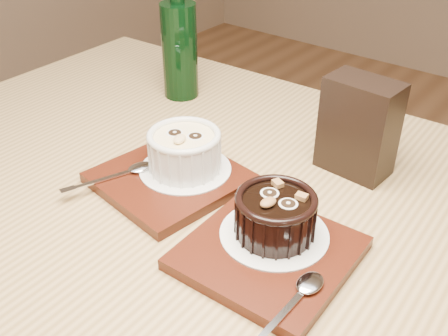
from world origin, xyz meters
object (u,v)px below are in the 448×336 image
object	(u,v)px
table	(227,255)
tray_left	(170,179)
green_bottle	(180,47)
ramekin_white	(184,149)
condiment_stand	(359,127)
ramekin_dark	(276,213)
tray_right	(268,253)

from	to	relation	value
table	tray_left	world-z (taller)	tray_left
green_bottle	ramekin_white	bearing A→B (deg)	-46.50
condiment_stand	tray_left	bearing A→B (deg)	-133.60
tray_left	ramekin_dark	xyz separation A→B (m)	(0.19, -0.02, 0.04)
tray_right	green_bottle	world-z (taller)	green_bottle
condiment_stand	green_bottle	distance (m)	0.37
table	tray_left	distance (m)	0.14
tray_left	green_bottle	xyz separation A→B (m)	(-0.19, 0.23, 0.09)
tray_right	green_bottle	size ratio (longest dim) A/B	0.75
table	ramekin_white	xyz separation A→B (m)	(-0.09, 0.01, 0.14)
tray_right	ramekin_dark	bearing A→B (deg)	109.84
tray_left	tray_right	distance (m)	0.20
tray_left	condiment_stand	world-z (taller)	condiment_stand
ramekin_dark	tray_right	bearing A→B (deg)	-61.93
ramekin_dark	condiment_stand	size ratio (longest dim) A/B	0.68
tray_left	condiment_stand	size ratio (longest dim) A/B	1.29
ramekin_dark	green_bottle	size ratio (longest dim) A/B	0.40
ramekin_white	green_bottle	distance (m)	0.29
ramekin_dark	green_bottle	bearing A→B (deg)	154.87
ramekin_dark	condiment_stand	distance (m)	0.21
ramekin_dark	condiment_stand	xyz separation A→B (m)	(-0.00, 0.21, 0.02)
table	condiment_stand	xyz separation A→B (m)	(0.09, 0.18, 0.16)
tray_left	ramekin_white	distance (m)	0.05
tray_left	tray_right	xyz separation A→B (m)	(0.20, -0.04, 0.00)
ramekin_white	condiment_stand	distance (m)	0.25
ramekin_white	green_bottle	xyz separation A→B (m)	(-0.20, 0.21, 0.04)
table	condiment_stand	size ratio (longest dim) A/B	8.77
ramekin_white	ramekin_dark	size ratio (longest dim) A/B	1.07
condiment_stand	green_bottle	xyz separation A→B (m)	(-0.37, 0.03, 0.02)
condiment_stand	ramekin_dark	bearing A→B (deg)	-89.33
tray_right	condiment_stand	distance (m)	0.24
tray_left	green_bottle	bearing A→B (deg)	129.13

